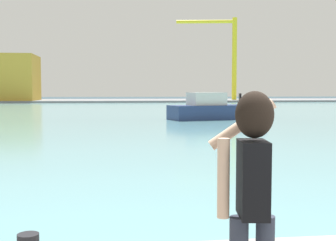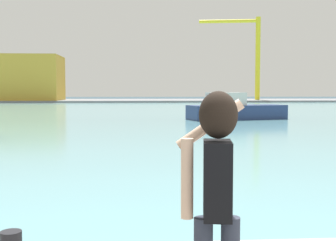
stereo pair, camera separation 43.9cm
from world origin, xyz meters
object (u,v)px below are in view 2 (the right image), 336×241
boat_moored_2 (235,110)px  port_crane (250,49)px  person_photographer (216,184)px  warehouse_left (26,78)px

boat_moored_2 → port_crane: 59.76m
person_photographer → port_crane: port_crane is taller
boat_moored_2 → person_photographer: bearing=-117.3°
boat_moored_2 → port_crane: size_ratio=0.48×
boat_moored_2 → warehouse_left: 63.95m
warehouse_left → port_crane: 46.03m
boat_moored_2 → port_crane: (15.68, 56.78, 10.10)m
person_photographer → boat_moored_2: 33.00m
boat_moored_2 → port_crane: port_crane is taller
person_photographer → port_crane: bearing=-6.5°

